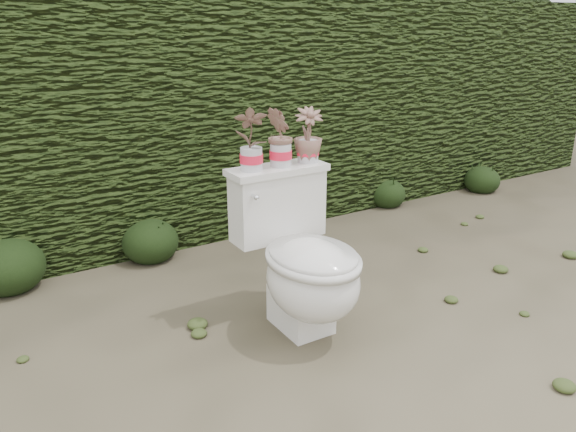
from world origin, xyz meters
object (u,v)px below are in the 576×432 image
potted_plant_left (251,140)px  potted_plant_right (308,137)px  toilet (303,263)px  potted_plant_center (281,138)px

potted_plant_left → potted_plant_right: size_ratio=1.13×
toilet → potted_plant_center: bearing=85.6°
toilet → potted_plant_right: (0.18, 0.24, 0.55)m
potted_plant_center → potted_plant_right: bearing=112.5°
potted_plant_right → potted_plant_center: bearing=-161.1°
toilet → potted_plant_right: 0.62m
potted_plant_left → potted_plant_right: 0.32m
toilet → potted_plant_center: potted_plant_center is taller
toilet → potted_plant_left: bearing=120.7°
potted_plant_left → potted_plant_center: 0.16m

